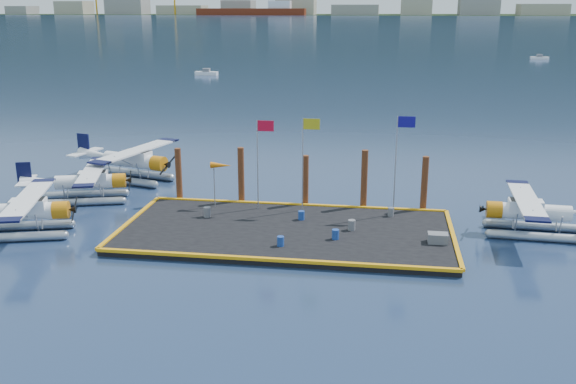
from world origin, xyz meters
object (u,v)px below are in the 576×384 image
(drum_0, at_px, (207,212))
(piling_2, at_px, (305,182))
(seaplane_d, at_px, (531,214))
(piling_4, at_px, (424,186))
(seaplane_a, at_px, (23,214))
(drum_3, at_px, (281,241))
(flagpole_red, at_px, (261,151))
(piling_1, at_px, (241,177))
(piling_3, at_px, (364,181))
(drum_1, at_px, (335,234))
(drum_2, at_px, (352,225))
(seaplane_c, at_px, (133,163))
(drum_4, at_px, (391,212))
(flagpole_blue, at_px, (399,151))
(crate, at_px, (438,238))
(flagpole_yellow, at_px, (306,150))
(windsock, at_px, (221,166))
(drum_5, at_px, (301,215))
(seaplane_b, at_px, (88,184))
(piling_0, at_px, (179,176))

(drum_0, distance_m, piling_2, 7.16)
(seaplane_d, distance_m, piling_4, 7.04)
(seaplane_a, distance_m, drum_3, 15.97)
(drum_0, xyz_separation_m, flagpole_red, (3.13, 2.25, 3.66))
(piling_1, relative_size, piling_3, 0.98)
(drum_1, relative_size, drum_3, 1.03)
(drum_1, height_order, drum_2, drum_2)
(seaplane_a, xyz_separation_m, piling_2, (16.34, 7.84, 0.51))
(seaplane_c, distance_m, drum_4, 21.55)
(piling_3, bearing_deg, flagpole_blue, -36.07)
(drum_0, distance_m, crate, 14.66)
(piling_3, bearing_deg, seaplane_c, 164.22)
(seaplane_d, bearing_deg, piling_1, 83.24)
(piling_3, bearing_deg, drum_4, -46.07)
(flagpole_blue, xyz_separation_m, piling_1, (-10.70, 1.60, -2.59))
(piling_4, bearing_deg, flagpole_red, -171.57)
(seaplane_d, bearing_deg, flagpole_yellow, 86.46)
(piling_4, bearing_deg, drum_4, -138.43)
(crate, distance_m, flagpole_blue, 6.70)
(seaplane_c, relative_size, piling_2, 2.57)
(piling_2, bearing_deg, piling_4, 0.00)
(windsock, bearing_deg, drum_5, -18.40)
(drum_3, relative_size, piling_2, 0.15)
(seaplane_c, distance_m, piling_1, 11.27)
(seaplane_a, distance_m, drum_4, 22.98)
(drum_5, bearing_deg, drum_3, -96.82)
(crate, distance_m, flagpole_yellow, 10.35)
(seaplane_b, bearing_deg, piling_4, 74.98)
(flagpole_yellow, relative_size, flagpole_blue, 0.95)
(seaplane_b, relative_size, seaplane_c, 0.88)
(piling_0, bearing_deg, drum_0, -51.39)
(drum_4, xyz_separation_m, piling_4, (2.16, 1.91, 1.31))
(flagpole_red, bearing_deg, windsock, 180.00)
(seaplane_b, height_order, drum_0, seaplane_b)
(drum_4, distance_m, piling_3, 3.03)
(flagpole_red, distance_m, flagpole_yellow, 3.00)
(drum_2, xyz_separation_m, piling_4, (4.53, 5.00, 1.28))
(seaplane_c, xyz_separation_m, flagpole_red, (11.68, -6.82, 2.88))
(piling_4, bearing_deg, seaplane_c, 166.92)
(drum_0, xyz_separation_m, piling_1, (1.42, 3.85, 1.37))
(drum_3, bearing_deg, piling_4, 44.66)
(drum_5, xyz_separation_m, piling_0, (-9.18, 3.50, 1.31))
(piling_2, bearing_deg, windsock, -163.85)
(drum_3, distance_m, flagpole_red, 8.02)
(seaplane_b, distance_m, drum_3, 17.03)
(seaplane_b, distance_m, flagpole_yellow, 16.11)
(piling_2, bearing_deg, drum_1, -68.79)
(drum_1, xyz_separation_m, drum_3, (-3.01, -1.56, -0.01))
(drum_2, height_order, flagpole_red, flagpole_red)
(crate, height_order, piling_0, piling_0)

